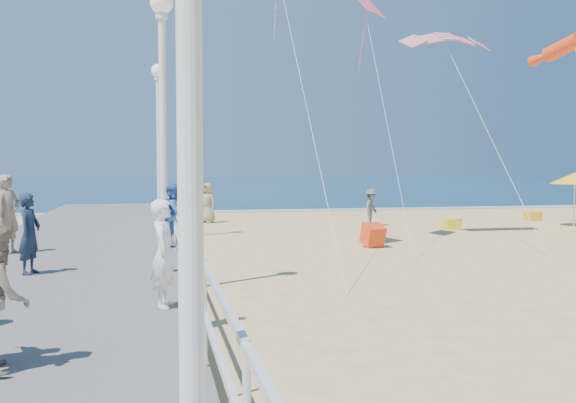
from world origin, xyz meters
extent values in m
plane|color=#E6BE78|center=(0.00, 0.00, 0.00)|extent=(160.00, 160.00, 0.00)
cube|color=#0C2F4A|center=(0.00, 65.00, 0.01)|extent=(160.00, 90.00, 0.05)
cube|color=silver|center=(0.00, 20.50, 0.03)|extent=(160.00, 1.20, 0.04)
cube|color=slate|center=(-7.50, 0.00, 0.20)|extent=(5.00, 44.00, 0.40)
cube|color=white|center=(-5.05, 0.00, 1.45)|extent=(0.05, 42.00, 0.06)
cube|color=white|center=(-5.05, 0.00, 0.95)|extent=(0.05, 42.00, 0.04)
cylinder|color=white|center=(-5.35, -9.00, 2.85)|extent=(0.14, 0.14, 4.70)
cylinder|color=white|center=(-5.35, 0.00, 0.50)|extent=(0.36, 0.36, 0.20)
cylinder|color=white|center=(-5.35, 0.00, 2.85)|extent=(0.14, 0.14, 4.70)
sphere|color=white|center=(-5.35, 0.00, 5.50)|extent=(0.44, 0.44, 0.44)
cylinder|color=white|center=(-5.35, 9.00, 0.50)|extent=(0.36, 0.36, 0.20)
cylinder|color=white|center=(-5.35, 9.00, 2.85)|extent=(0.14, 0.14, 4.70)
sphere|color=white|center=(-5.35, 9.00, 5.50)|extent=(0.44, 0.44, 0.44)
imported|color=white|center=(-5.40, -3.15, 1.18)|extent=(0.47, 0.63, 1.56)
imported|color=blue|center=(-5.25, -3.00, 1.72)|extent=(0.43, 0.51, 0.94)
imported|color=#192638|center=(-7.83, 0.23, 1.16)|extent=(0.50, 0.63, 1.53)
imported|color=gray|center=(-8.83, 3.27, 1.31)|extent=(0.72, 0.80, 1.83)
imported|color=#5B5C60|center=(2.94, 11.72, 0.75)|extent=(1.02, 1.10, 1.49)
imported|color=#949066|center=(-3.31, 14.53, 0.84)|extent=(0.93, 0.98, 1.68)
cube|color=red|center=(0.80, 5.47, 0.30)|extent=(0.67, 0.79, 0.74)
cylinder|color=white|center=(10.68, 9.85, 0.90)|extent=(0.05, 0.05, 1.80)
cone|color=yellow|center=(10.68, 9.85, 1.91)|extent=(1.90, 1.90, 0.45)
cube|color=yellow|center=(5.46, 9.84, 0.20)|extent=(0.55, 0.55, 0.40)
cube|color=gold|center=(10.63, 12.55, 0.20)|extent=(0.55, 0.55, 0.40)
cylinder|color=#FF4315|center=(9.33, 8.89, 6.77)|extent=(1.01, 2.68, 1.08)
camera|label=1|loc=(-5.54, -12.46, 2.46)|focal=40.00mm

